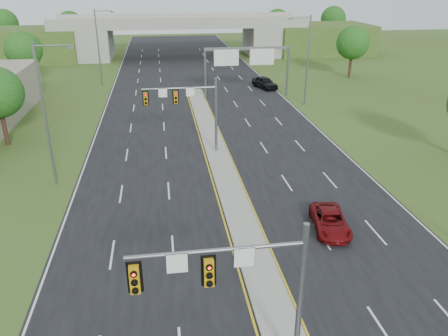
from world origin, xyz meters
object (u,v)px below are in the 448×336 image
object	(u,v)px
car_far_a	(330,221)
car_far_c	(265,82)
signal_mast_near	(244,283)
sign_gantry	(246,58)
overpass	(181,39)
signal_mast_far	(191,104)

from	to	relation	value
car_far_a	car_far_c	distance (m)	39.61
signal_mast_near	sign_gantry	world-z (taller)	signal_mast_near
signal_mast_near	car_far_c	xyz separation A→B (m)	(12.75, 49.62, -3.87)
overpass	sign_gantry	bearing A→B (deg)	-79.21
sign_gantry	car_far_c	xyz separation A→B (m)	(3.80, 4.63, -4.38)
signal_mast_far	overpass	world-z (taller)	overpass
signal_mast_near	sign_gantry	xyz separation A→B (m)	(8.95, 44.99, 0.51)
signal_mast_near	car_far_a	world-z (taller)	signal_mast_near
signal_mast_near	car_far_c	world-z (taller)	signal_mast_near
signal_mast_near	car_far_c	bearing A→B (deg)	75.59
signal_mast_far	overpass	bearing A→B (deg)	87.65
signal_mast_far	car_far_a	xyz separation A→B (m)	(7.74, -14.67, -4.08)
signal_mast_far	sign_gantry	bearing A→B (deg)	65.89
sign_gantry	car_far_c	size ratio (longest dim) A/B	2.35
signal_mast_far	sign_gantry	size ratio (longest dim) A/B	0.60
signal_mast_far	car_far_c	bearing A→B (deg)	62.63
signal_mast_near	sign_gantry	bearing A→B (deg)	78.75
signal_mast_near	signal_mast_far	world-z (taller)	same
sign_gantry	car_far_a	world-z (taller)	sign_gantry
signal_mast_far	car_far_a	distance (m)	17.08
sign_gantry	signal_mast_near	bearing A→B (deg)	-101.25
signal_mast_far	car_far_c	world-z (taller)	signal_mast_far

